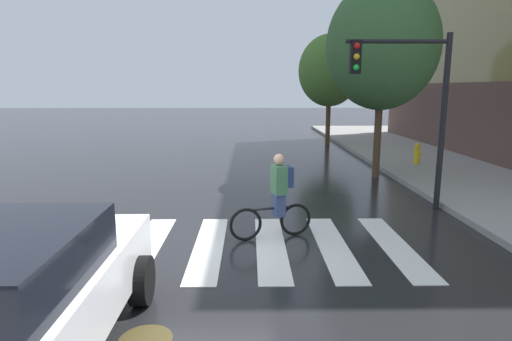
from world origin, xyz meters
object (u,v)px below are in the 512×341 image
(fire_hydrant, at_px, (417,154))
(street_tree_mid, at_px, (330,71))
(manhole_cover, at_px, (146,339))
(cyclist, at_px, (277,196))
(street_tree_near, at_px, (382,46))
(sedan_near, at_px, (6,303))
(traffic_light_near, at_px, (410,92))

(fire_hydrant, height_order, street_tree_mid, street_tree_mid)
(manhole_cover, bearing_deg, fire_hydrant, 55.88)
(manhole_cover, relative_size, street_tree_mid, 0.11)
(manhole_cover, relative_size, fire_hydrant, 0.82)
(cyclist, height_order, street_tree_near, street_tree_near)
(cyclist, relative_size, street_tree_mid, 0.30)
(sedan_near, bearing_deg, cyclist, 54.43)
(sedan_near, xyz_separation_m, street_tree_near, (6.70, 10.07, 3.47))
(traffic_light_near, xyz_separation_m, street_tree_near, (0.48, 3.93, 1.43))
(manhole_cover, distance_m, cyclist, 4.04)
(traffic_light_near, height_order, street_tree_near, street_tree_near)
(manhole_cover, height_order, fire_hydrant, fire_hydrant)
(street_tree_near, relative_size, street_tree_mid, 1.11)
(fire_hydrant, height_order, street_tree_near, street_tree_near)
(cyclist, height_order, traffic_light_near, traffic_light_near)
(fire_hydrant, bearing_deg, manhole_cover, -124.12)
(sedan_near, relative_size, traffic_light_near, 1.10)
(sedan_near, height_order, street_tree_mid, street_tree_mid)
(cyclist, xyz_separation_m, street_tree_near, (3.72, 5.90, 3.44))
(manhole_cover, relative_size, traffic_light_near, 0.15)
(traffic_light_near, height_order, fire_hydrant, traffic_light_near)
(fire_hydrant, xyz_separation_m, street_tree_near, (-2.07, -1.75, 3.75))
(fire_hydrant, bearing_deg, cyclist, -127.09)
(manhole_cover, relative_size, cyclist, 0.38)
(sedan_near, distance_m, street_tree_mid, 19.96)
(cyclist, bearing_deg, sedan_near, -125.57)
(sedan_near, relative_size, street_tree_mid, 0.81)
(cyclist, bearing_deg, manhole_cover, -116.89)
(fire_hydrant, bearing_deg, street_tree_mid, 107.73)
(traffic_light_near, relative_size, fire_hydrant, 5.38)
(fire_hydrant, relative_size, street_tree_mid, 0.14)
(fire_hydrant, bearing_deg, street_tree_near, -139.83)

